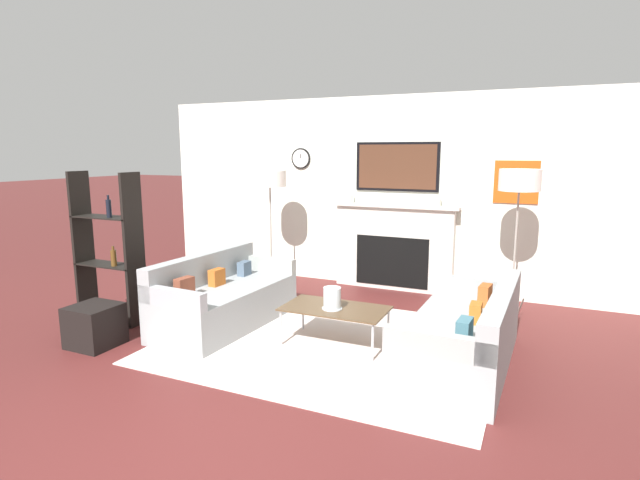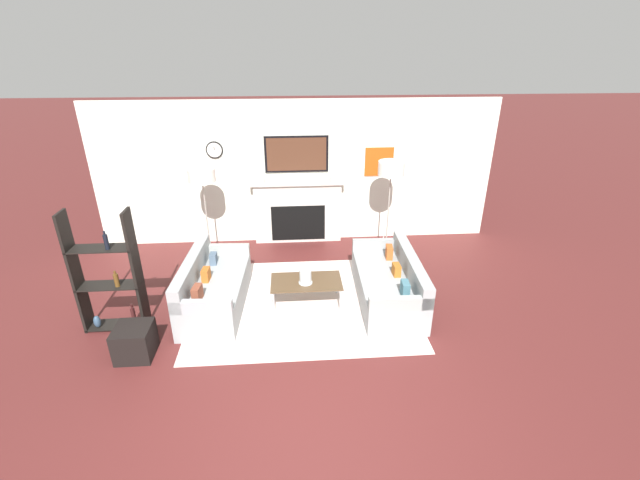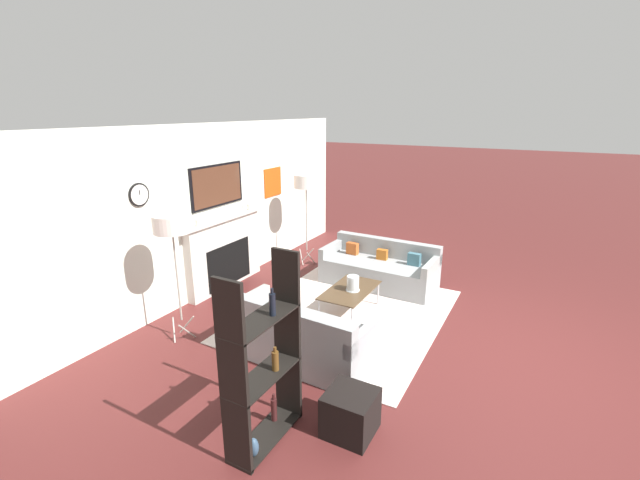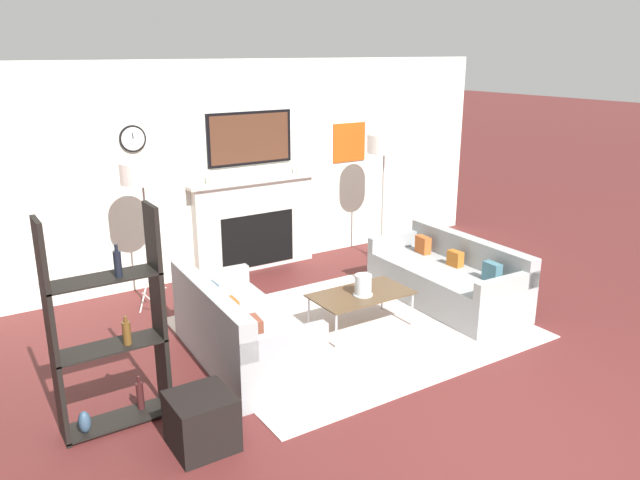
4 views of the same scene
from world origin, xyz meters
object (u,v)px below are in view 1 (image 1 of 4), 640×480
floor_lamp_left (270,180)px  shelf_unit (108,255)px  hurricane_candle (332,299)px  coffee_table (335,310)px  couch_left (223,300)px  couch_right (464,337)px  ottoman (95,326)px  floor_lamp_right (520,182)px

floor_lamp_left → shelf_unit: 2.37m
hurricane_candle → floor_lamp_left: (-1.67, 1.70, 1.06)m
coffee_table → hurricane_candle: hurricane_candle is taller
couch_left → couch_right: (2.64, -0.00, -0.02)m
couch_left → couch_right: size_ratio=0.94×
shelf_unit → ottoman: size_ratio=3.86×
floor_lamp_right → shelf_unit: (-4.21, -2.03, -0.82)m
couch_left → floor_lamp_left: 2.07m
floor_lamp_left → couch_right: bearing=-28.9°
coffee_table → shelf_unit: shelf_unit is taller
coffee_table → hurricane_candle: size_ratio=4.77×
hurricane_candle → coffee_table: bearing=75.2°
ottoman → floor_lamp_right: bearing=35.3°
couch_left → coffee_table: size_ratio=1.72×
hurricane_candle → ottoman: (-2.18, -0.97, -0.28)m
couch_right → shelf_unit: 3.96m
hurricane_candle → floor_lamp_left: 2.60m
ottoman → couch_left: bearing=51.9°
floor_lamp_left → ottoman: (-0.52, -2.67, -1.33)m
couch_right → shelf_unit: (-3.91, -0.40, 0.51)m
coffee_table → ottoman: bearing=-155.1°
couch_left → floor_lamp_right: floor_lamp_right is taller
coffee_table → hurricane_candle: 0.13m
couch_right → couch_left: bearing=179.9°
floor_lamp_left → floor_lamp_right: size_ratio=0.96×
couch_right → shelf_unit: size_ratio=1.12×
couch_right → floor_lamp_right: (0.30, 1.62, 1.33)m
hurricane_candle → shelf_unit: 2.67m
floor_lamp_right → shelf_unit: size_ratio=1.02×
shelf_unit → ottoman: bearing=-55.2°
floor_lamp_left → ottoman: size_ratio=3.79×
shelf_unit → couch_right: bearing=5.9°
shelf_unit → ottoman: shelf_unit is taller
couch_left → coffee_table: couch_left is taller
coffee_table → shelf_unit: size_ratio=0.61×
hurricane_candle → ottoman: hurricane_candle is taller
couch_right → ottoman: size_ratio=4.33×
ottoman → couch_right: bearing=16.8°
shelf_unit → ottoman: 0.97m
hurricane_candle → floor_lamp_right: bearing=47.0°
coffee_table → floor_lamp_right: floor_lamp_right is taller
floor_lamp_left → couch_left: bearing=-79.4°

